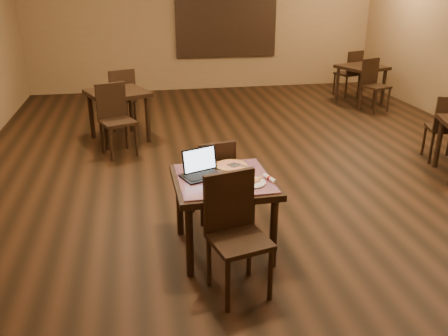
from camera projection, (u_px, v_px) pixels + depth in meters
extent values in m
plane|color=black|center=(256.00, 163.00, 6.80)|extent=(10.00, 10.00, 0.00)
cube|color=olive|center=(204.00, 23.00, 10.80)|extent=(8.00, 0.02, 3.00)
cube|color=#256189|center=(226.00, 21.00, 10.83)|extent=(2.20, 0.04, 1.50)
cube|color=black|center=(226.00, 21.00, 10.81)|extent=(2.34, 0.02, 1.64)
cylinder|color=black|center=(190.00, 241.00, 4.11)|extent=(0.07, 0.07, 0.71)
cylinder|color=black|center=(180.00, 203.00, 4.80)|extent=(0.07, 0.07, 0.71)
cylinder|color=black|center=(274.00, 232.00, 4.25)|extent=(0.07, 0.07, 0.71)
cylinder|color=black|center=(252.00, 197.00, 4.94)|extent=(0.07, 0.07, 0.71)
cube|color=black|center=(224.00, 182.00, 4.39)|extent=(0.94, 0.94, 0.06)
cube|color=#172396|center=(224.00, 178.00, 4.38)|extent=(0.85, 0.85, 0.02)
cylinder|color=black|center=(228.00, 287.00, 3.70)|extent=(0.04, 0.04, 0.48)
cylinder|color=black|center=(209.00, 262.00, 4.02)|extent=(0.04, 0.04, 0.48)
cylinder|color=black|center=(270.00, 275.00, 3.84)|extent=(0.04, 0.04, 0.48)
cylinder|color=black|center=(249.00, 252.00, 4.17)|extent=(0.04, 0.04, 0.48)
cube|color=black|center=(239.00, 241.00, 3.84)|extent=(0.54, 0.54, 0.04)
cube|color=black|center=(229.00, 200.00, 3.90)|extent=(0.44, 0.15, 0.51)
cylinder|color=black|center=(222.00, 190.00, 5.42)|extent=(0.04, 0.04, 0.43)
cylinder|color=black|center=(232.00, 203.00, 5.12)|extent=(0.04, 0.04, 0.43)
cylinder|color=black|center=(193.00, 195.00, 5.31)|extent=(0.04, 0.04, 0.43)
cylinder|color=black|center=(202.00, 208.00, 5.01)|extent=(0.04, 0.04, 0.43)
cube|color=black|center=(212.00, 179.00, 5.13)|extent=(0.46, 0.46, 0.04)
cube|color=black|center=(217.00, 164.00, 4.88)|extent=(0.40, 0.10, 0.46)
cube|color=black|center=(202.00, 176.00, 4.38)|extent=(0.42, 0.36, 0.02)
cube|color=black|center=(200.00, 160.00, 4.45)|extent=(0.35, 0.18, 0.23)
cube|color=#C3E2F8|center=(200.00, 160.00, 4.44)|extent=(0.31, 0.15, 0.20)
cylinder|color=white|center=(251.00, 183.00, 4.24)|extent=(0.26, 0.26, 0.01)
cylinder|color=silver|center=(231.00, 167.00, 4.61)|extent=(0.33, 0.33, 0.01)
cylinder|color=beige|center=(231.00, 166.00, 4.61)|extent=(0.30, 0.30, 0.02)
torus|color=#C68B3F|center=(231.00, 165.00, 4.61)|extent=(0.31, 0.31, 0.02)
cube|color=silver|center=(234.00, 165.00, 4.59)|extent=(0.22, 0.27, 0.01)
cylinder|color=white|center=(270.00, 178.00, 4.31)|extent=(0.09, 0.18, 0.04)
cylinder|color=#AC1615|center=(270.00, 178.00, 4.31)|extent=(0.05, 0.04, 0.04)
cylinder|color=black|center=(361.00, 90.00, 9.51)|extent=(0.07, 0.07, 0.74)
cylinder|color=black|center=(337.00, 84.00, 10.04)|extent=(0.07, 0.07, 0.74)
cylinder|color=black|center=(384.00, 87.00, 9.83)|extent=(0.07, 0.07, 0.74)
cylinder|color=black|center=(360.00, 81.00, 10.35)|extent=(0.07, 0.07, 0.74)
cube|color=black|center=(362.00, 67.00, 9.79)|extent=(1.07, 1.07, 0.06)
cylinder|color=black|center=(375.00, 102.00, 9.13)|extent=(0.04, 0.04, 0.47)
cylinder|color=black|center=(361.00, 98.00, 9.43)|extent=(0.04, 0.04, 0.47)
cylinder|color=black|center=(388.00, 100.00, 9.31)|extent=(0.04, 0.04, 0.47)
cylinder|color=black|center=(374.00, 96.00, 9.61)|extent=(0.04, 0.04, 0.47)
cube|color=black|center=(376.00, 87.00, 9.27)|extent=(0.56, 0.56, 0.04)
cube|color=black|center=(370.00, 71.00, 9.33)|extent=(0.42, 0.19, 0.50)
cylinder|color=black|center=(346.00, 83.00, 10.83)|extent=(0.04, 0.04, 0.47)
cylinder|color=black|center=(358.00, 86.00, 10.54)|extent=(0.04, 0.04, 0.47)
cylinder|color=black|center=(334.00, 84.00, 10.66)|extent=(0.04, 0.04, 0.47)
cylinder|color=black|center=(346.00, 88.00, 10.36)|extent=(0.04, 0.04, 0.47)
cube|color=black|center=(347.00, 74.00, 10.50)|extent=(0.56, 0.56, 0.04)
cube|color=black|center=(355.00, 63.00, 10.24)|extent=(0.42, 0.19, 0.50)
cylinder|color=black|center=(106.00, 126.00, 7.19)|extent=(0.08, 0.08, 0.77)
cylinder|color=black|center=(91.00, 115.00, 7.73)|extent=(0.08, 0.08, 0.77)
cylinder|color=black|center=(148.00, 119.00, 7.53)|extent=(0.08, 0.08, 0.77)
cylinder|color=black|center=(131.00, 109.00, 8.07)|extent=(0.08, 0.08, 0.77)
cube|color=black|center=(117.00, 93.00, 7.48)|extent=(1.12, 1.12, 0.06)
cylinder|color=black|center=(111.00, 145.00, 6.79)|extent=(0.04, 0.04, 0.49)
cylinder|color=black|center=(102.00, 138.00, 7.10)|extent=(0.04, 0.04, 0.49)
cylinder|color=black|center=(136.00, 140.00, 6.99)|extent=(0.04, 0.04, 0.49)
cylinder|color=black|center=(127.00, 134.00, 7.29)|extent=(0.04, 0.04, 0.49)
cube|color=black|center=(118.00, 122.00, 6.94)|extent=(0.59, 0.59, 0.04)
cube|color=black|center=(111.00, 100.00, 7.00)|extent=(0.44, 0.21, 0.52)
cylinder|color=black|center=(127.00, 110.00, 8.57)|extent=(0.04, 0.04, 0.49)
cylinder|color=black|center=(135.00, 115.00, 8.27)|extent=(0.04, 0.04, 0.49)
cylinder|color=black|center=(106.00, 113.00, 8.38)|extent=(0.04, 0.04, 0.49)
cylinder|color=black|center=(114.00, 118.00, 8.07)|extent=(0.04, 0.04, 0.49)
cube|color=black|center=(119.00, 99.00, 8.22)|extent=(0.59, 0.59, 0.04)
cube|color=black|center=(122.00, 85.00, 7.96)|extent=(0.44, 0.21, 0.52)
cylinder|color=black|center=(439.00, 143.00, 6.54)|extent=(0.07, 0.07, 0.71)
cylinder|color=black|center=(424.00, 140.00, 7.04)|extent=(0.04, 0.04, 0.45)
cylinder|color=black|center=(431.00, 149.00, 6.71)|extent=(0.04, 0.04, 0.45)
cube|color=black|center=(443.00, 129.00, 6.76)|extent=(0.53, 0.53, 0.04)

